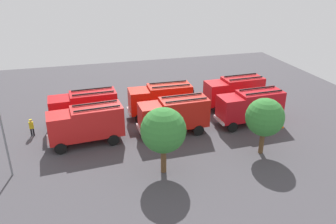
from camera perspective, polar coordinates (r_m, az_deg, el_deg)
ground_plane at (r=36.87m, az=-0.00°, el=-1.99°), size 54.37×54.37×0.00m
fire_truck_0 at (r=41.17m, az=11.22°, el=3.59°), size 7.29×2.99×3.88m
fire_truck_1 at (r=37.89m, az=-1.29°, el=2.28°), size 7.24×2.85×3.88m
fire_truck_2 at (r=36.82m, az=-14.14°, el=0.88°), size 7.31×3.04×3.88m
fire_truck_3 at (r=37.03m, az=13.88°, el=1.04°), size 7.29×2.97×3.88m
fire_truck_4 at (r=33.95m, az=1.05°, el=-0.34°), size 7.26×2.91×3.88m
fire_truck_5 at (r=32.89m, az=-13.74°, el=-1.88°), size 7.37×3.22×3.88m
firefighter_0 at (r=36.55m, az=-22.25°, el=-2.34°), size 0.43×0.30×1.82m
firefighter_1 at (r=42.65m, az=4.26°, el=3.06°), size 0.33×0.46×1.78m
tree_0 at (r=30.92m, az=16.18°, el=-0.89°), size 3.45×3.45×5.35m
tree_1 at (r=26.75m, az=-0.79°, el=-3.17°), size 3.72×3.72×5.77m
traffic_cone_0 at (r=37.92m, az=18.91°, el=-2.14°), size 0.39×0.39×0.56m
traffic_cone_1 at (r=39.68m, az=10.96°, el=0.01°), size 0.47×0.47×0.67m
lamppost at (r=29.18m, az=-26.36°, el=-2.83°), size 0.36×0.36×7.15m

